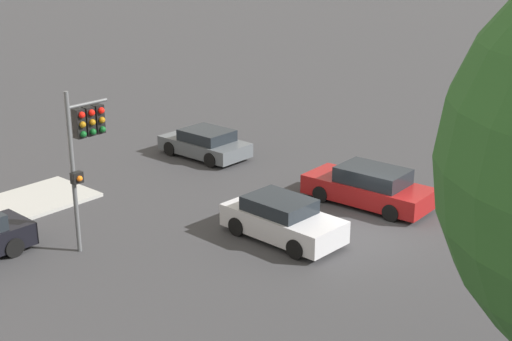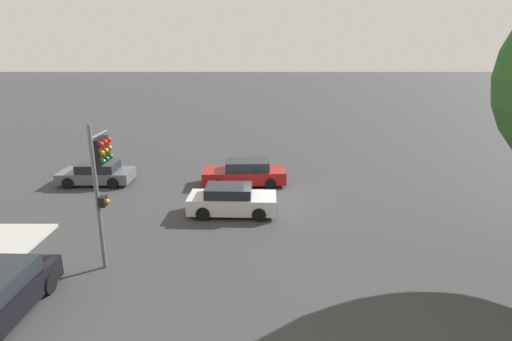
% 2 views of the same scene
% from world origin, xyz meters
% --- Properties ---
extents(ground_plane, '(300.00, 300.00, 0.00)m').
position_xyz_m(ground_plane, '(0.00, 0.00, 0.00)').
color(ground_plane, '#333335').
extents(traffic_signal, '(0.56, 1.61, 5.15)m').
position_xyz_m(traffic_signal, '(5.89, 6.69, 3.67)').
color(traffic_signal, '#515456').
rests_on(traffic_signal, ground_plane).
extents(crossing_car_0, '(4.80, 2.13, 1.44)m').
position_xyz_m(crossing_car_0, '(1.22, -2.21, 0.68)').
color(crossing_car_0, maroon).
rests_on(crossing_car_0, ground_plane).
extents(crossing_car_1, '(4.17, 2.01, 1.39)m').
position_xyz_m(crossing_car_1, '(1.71, 2.24, 0.67)').
color(crossing_car_1, '#B7B7BC').
rests_on(crossing_car_1, ground_plane).
extents(crossing_car_2, '(4.09, 2.05, 1.26)m').
position_xyz_m(crossing_car_2, '(9.84, -2.35, 0.61)').
color(crossing_car_2, '#4C5156').
rests_on(crossing_car_2, ground_plane).
extents(fire_hydrant, '(0.22, 0.22, 0.92)m').
position_xyz_m(fire_hydrant, '(8.52, 8.64, 0.49)').
color(fire_hydrant, red).
rests_on(fire_hydrant, ground_plane).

